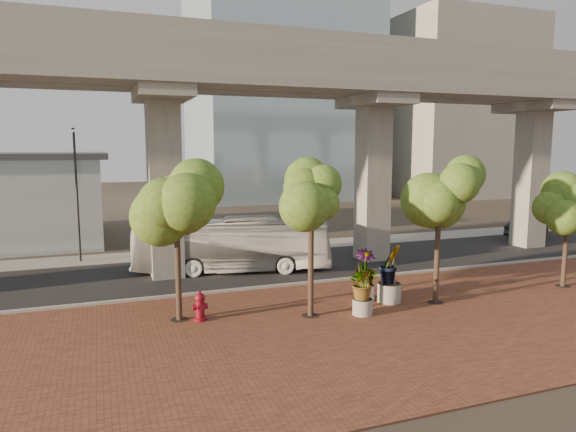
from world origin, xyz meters
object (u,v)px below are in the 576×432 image
object	(u,v)px
transit_bus	(232,245)
fire_hydrant	(200,306)
parked_car	(527,228)
planter_front	(363,285)

from	to	relation	value
transit_bus	fire_hydrant	xyz separation A→B (m)	(-3.16, -7.41, -0.85)
fire_hydrant	parked_car	bearing A→B (deg)	21.12
transit_bus	planter_front	distance (m)	9.47
transit_bus	planter_front	size ratio (longest dim) A/B	5.31
parked_car	fire_hydrant	size ratio (longest dim) A/B	3.61
parked_car	planter_front	world-z (taller)	planter_front
fire_hydrant	planter_front	size ratio (longest dim) A/B	0.58
transit_bus	fire_hydrant	world-z (taller)	transit_bus
parked_car	planter_front	bearing A→B (deg)	101.02
parked_car	fire_hydrant	distance (m)	28.25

